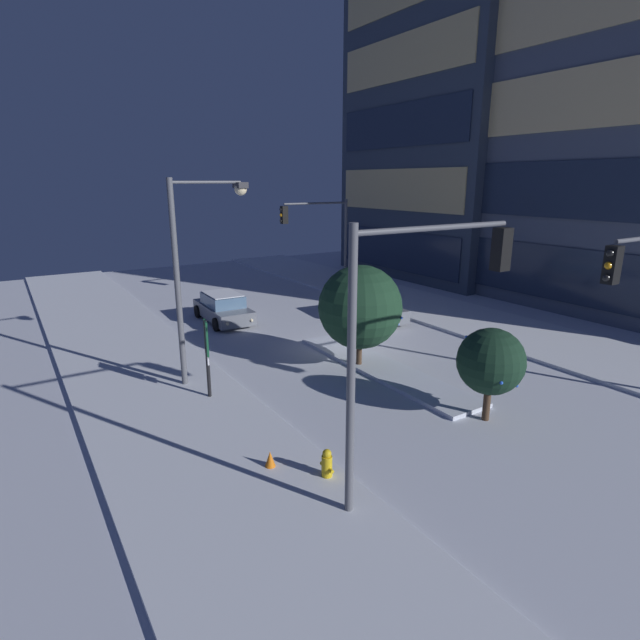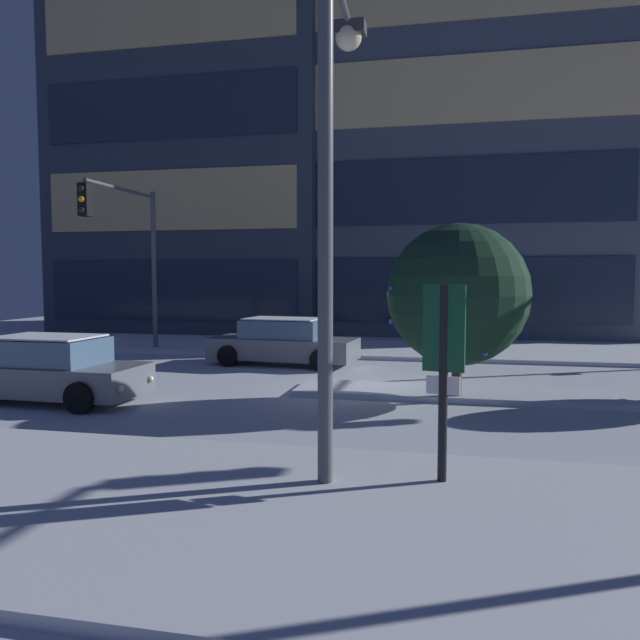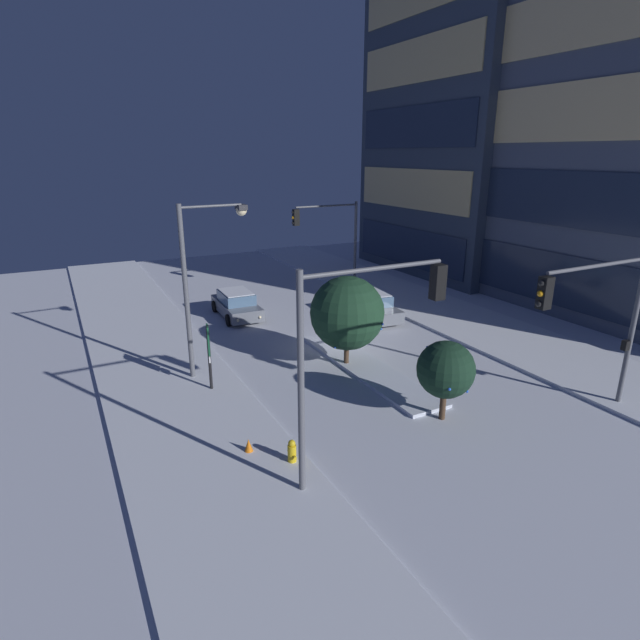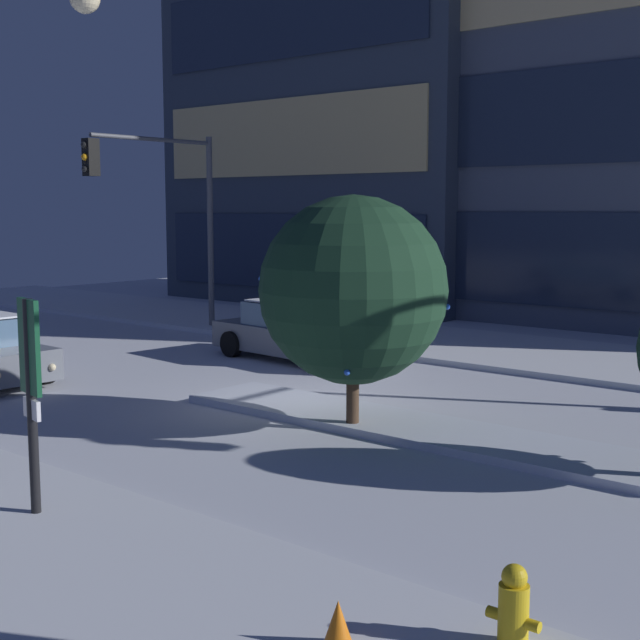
{
  "view_description": "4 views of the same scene",
  "coord_description": "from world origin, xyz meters",
  "px_view_note": "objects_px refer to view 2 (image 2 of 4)",
  "views": [
    {
      "loc": [
        16.38,
        -11.91,
        7.05
      ],
      "look_at": [
        -0.98,
        -0.87,
        1.29
      ],
      "focal_mm": 28.1,
      "sensor_mm": 36.0,
      "label": 1
    },
    {
      "loc": [
        1.59,
        -14.92,
        2.87
      ],
      "look_at": [
        -1.69,
        0.35,
        1.72
      ],
      "focal_mm": 34.57,
      "sensor_mm": 36.0,
      "label": 2
    },
    {
      "loc": [
        19.55,
        -11.42,
        8.94
      ],
      "look_at": [
        -1.37,
        -0.48,
        1.17
      ],
      "focal_mm": 28.62,
      "sensor_mm": 36.0,
      "label": 3
    },
    {
      "loc": [
        10.69,
        -12.48,
        3.81
      ],
      "look_at": [
        1.29,
        -1.15,
        1.92
      ],
      "focal_mm": 49.36,
      "sensor_mm": 36.0,
      "label": 4
    }
  ],
  "objects_px": {
    "car_near": "(48,370)",
    "street_lamp_arched": "(334,144)",
    "traffic_light_corner_far_left": "(128,237)",
    "decorated_tree_median": "(458,295)",
    "car_far": "(284,342)",
    "parking_info_sign": "(444,361)"
  },
  "relations": [
    {
      "from": "car_far",
      "to": "traffic_light_corner_far_left",
      "type": "relative_size",
      "value": 0.82
    },
    {
      "from": "street_lamp_arched",
      "to": "traffic_light_corner_far_left",
      "type": "bearing_deg",
      "value": 37.77
    },
    {
      "from": "traffic_light_corner_far_left",
      "to": "decorated_tree_median",
      "type": "bearing_deg",
      "value": 64.6
    },
    {
      "from": "car_near",
      "to": "street_lamp_arched",
      "type": "distance_m",
      "value": 9.04
    },
    {
      "from": "street_lamp_arched",
      "to": "parking_info_sign",
      "type": "relative_size",
      "value": 2.6
    },
    {
      "from": "parking_info_sign",
      "to": "car_far",
      "type": "bearing_deg",
      "value": 37.49
    },
    {
      "from": "car_near",
      "to": "decorated_tree_median",
      "type": "bearing_deg",
      "value": 13.75
    },
    {
      "from": "car_far",
      "to": "parking_info_sign",
      "type": "height_order",
      "value": "parking_info_sign"
    },
    {
      "from": "traffic_light_corner_far_left",
      "to": "parking_info_sign",
      "type": "bearing_deg",
      "value": 43.91
    },
    {
      "from": "car_near",
      "to": "parking_info_sign",
      "type": "relative_size",
      "value": 1.64
    },
    {
      "from": "car_far",
      "to": "decorated_tree_median",
      "type": "relative_size",
      "value": 1.21
    },
    {
      "from": "parking_info_sign",
      "to": "decorated_tree_median",
      "type": "height_order",
      "value": "decorated_tree_median"
    },
    {
      "from": "street_lamp_arched",
      "to": "decorated_tree_median",
      "type": "bearing_deg",
      "value": -20.53
    },
    {
      "from": "street_lamp_arched",
      "to": "decorated_tree_median",
      "type": "xyz_separation_m",
      "value": [
        1.77,
        5.56,
        -2.27
      ]
    },
    {
      "from": "street_lamp_arched",
      "to": "decorated_tree_median",
      "type": "height_order",
      "value": "street_lamp_arched"
    },
    {
      "from": "traffic_light_corner_far_left",
      "to": "street_lamp_arched",
      "type": "bearing_deg",
      "value": 40.64
    },
    {
      "from": "car_far",
      "to": "traffic_light_corner_far_left",
      "type": "xyz_separation_m",
      "value": [
        -5.68,
        0.54,
        3.46
      ]
    },
    {
      "from": "car_near",
      "to": "car_far",
      "type": "distance_m",
      "value": 7.6
    },
    {
      "from": "car_near",
      "to": "parking_info_sign",
      "type": "xyz_separation_m",
      "value": [
        8.82,
        -4.05,
        1.03
      ]
    },
    {
      "from": "decorated_tree_median",
      "to": "traffic_light_corner_far_left",
      "type": "bearing_deg",
      "value": 154.6
    },
    {
      "from": "street_lamp_arched",
      "to": "parking_info_sign",
      "type": "bearing_deg",
      "value": -108.51
    },
    {
      "from": "car_near",
      "to": "traffic_light_corner_far_left",
      "type": "distance_m",
      "value": 8.23
    }
  ]
}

